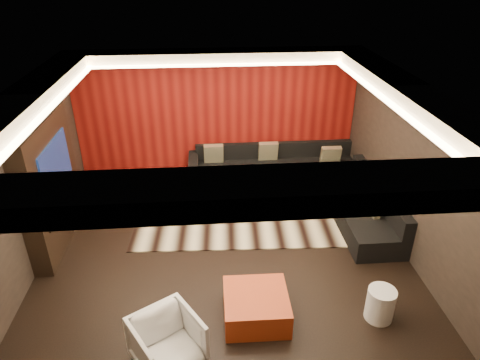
{
  "coord_description": "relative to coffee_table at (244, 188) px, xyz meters",
  "views": [
    {
      "loc": [
        -0.23,
        -5.82,
        4.46
      ],
      "look_at": [
        0.3,
        0.6,
        1.05
      ],
      "focal_mm": 32.0,
      "sensor_mm": 36.0,
      "label": 1
    }
  ],
  "objects": [
    {
      "name": "floor",
      "position": [
        -0.49,
        -1.95,
        -0.14
      ],
      "size": [
        6.0,
        6.0,
        0.02
      ],
      "primitive_type": "cube",
      "color": "black",
      "rests_on": "ground"
    },
    {
      "name": "ceiling",
      "position": [
        -0.49,
        -1.95,
        2.68
      ],
      "size": [
        6.0,
        6.0,
        0.02
      ],
      "primitive_type": "cube",
      "color": "silver",
      "rests_on": "ground"
    },
    {
      "name": "wall_back",
      "position": [
        -0.49,
        1.06,
        1.27
      ],
      "size": [
        6.0,
        0.02,
        2.8
      ],
      "primitive_type": "cube",
      "color": "black",
      "rests_on": "ground"
    },
    {
      "name": "wall_left",
      "position": [
        -3.5,
        -1.95,
        1.27
      ],
      "size": [
        0.02,
        6.0,
        2.8
      ],
      "primitive_type": "cube",
      "color": "black",
      "rests_on": "ground"
    },
    {
      "name": "wall_right",
      "position": [
        2.52,
        -1.95,
        1.27
      ],
      "size": [
        0.02,
        6.0,
        2.8
      ],
      "primitive_type": "cube",
      "color": "black",
      "rests_on": "ground"
    },
    {
      "name": "red_feature_wall",
      "position": [
        -0.49,
        1.02,
        1.27
      ],
      "size": [
        5.98,
        0.05,
        2.78
      ],
      "primitive_type": "cube",
      "color": "#6B0C0A",
      "rests_on": "ground"
    },
    {
      "name": "soffit_back",
      "position": [
        -0.49,
        0.75,
        2.56
      ],
      "size": [
        6.0,
        0.6,
        0.22
      ],
      "primitive_type": "cube",
      "color": "silver",
      "rests_on": "ground"
    },
    {
      "name": "soffit_front",
      "position": [
        -0.49,
        -4.65,
        2.56
      ],
      "size": [
        6.0,
        0.6,
        0.22
      ],
      "primitive_type": "cube",
      "color": "silver",
      "rests_on": "ground"
    },
    {
      "name": "soffit_left",
      "position": [
        -3.19,
        -1.95,
        2.56
      ],
      "size": [
        0.6,
        4.8,
        0.22
      ],
      "primitive_type": "cube",
      "color": "silver",
      "rests_on": "ground"
    },
    {
      "name": "soffit_right",
      "position": [
        2.21,
        -1.95,
        2.56
      ],
      "size": [
        0.6,
        4.8,
        0.22
      ],
      "primitive_type": "cube",
      "color": "silver",
      "rests_on": "ground"
    },
    {
      "name": "cove_back",
      "position": [
        -0.49,
        0.41,
        2.47
      ],
      "size": [
        4.8,
        0.08,
        0.04
      ],
      "primitive_type": "cube",
      "color": "#FFD899",
      "rests_on": "ground"
    },
    {
      "name": "cove_front",
      "position": [
        -0.49,
        -4.31,
        2.47
      ],
      "size": [
        4.8,
        0.08,
        0.04
      ],
      "primitive_type": "cube",
      "color": "#FFD899",
      "rests_on": "ground"
    },
    {
      "name": "cove_left",
      "position": [
        -2.85,
        -1.95,
        2.47
      ],
      "size": [
        0.08,
        4.8,
        0.04
      ],
      "primitive_type": "cube",
      "color": "#FFD899",
      "rests_on": "ground"
    },
    {
      "name": "cove_right",
      "position": [
        1.87,
        -1.95,
        2.47
      ],
      "size": [
        0.08,
        4.8,
        0.04
      ],
      "primitive_type": "cube",
      "color": "#FFD899",
      "rests_on": "ground"
    },
    {
      "name": "tv_surround",
      "position": [
        -3.34,
        -1.35,
        0.97
      ],
      "size": [
        0.3,
        2.0,
        2.2
      ],
      "primitive_type": "cube",
      "color": "black",
      "rests_on": "ground"
    },
    {
      "name": "tv_screen",
      "position": [
        -3.18,
        -1.35,
        1.32
      ],
      "size": [
        0.04,
        1.3,
        0.8
      ],
      "primitive_type": "cube",
      "color": "black",
      "rests_on": "ground"
    },
    {
      "name": "tv_shelf",
      "position": [
        -3.18,
        -1.35,
        0.57
      ],
      "size": [
        0.04,
        1.6,
        0.04
      ],
      "primitive_type": "cube",
      "color": "black",
      "rests_on": "ground"
    },
    {
      "name": "rug",
      "position": [
        -0.09,
        -0.43,
        -0.12
      ],
      "size": [
        4.13,
        3.18,
        0.02
      ],
      "primitive_type": "cube",
      "rotation": [
        0.0,
        0.0,
        -0.04
      ],
      "color": "beige",
      "rests_on": "floor"
    },
    {
      "name": "coffee_table",
      "position": [
        0.0,
        0.0,
        0.0
      ],
      "size": [
        1.42,
        1.42,
        0.22
      ],
      "primitive_type": "cylinder",
      "rotation": [
        0.0,
        0.0,
        -0.11
      ],
      "color": "black",
      "rests_on": "rug"
    },
    {
      "name": "drum_stool",
      "position": [
        -0.32,
        -0.38,
        0.09
      ],
      "size": [
        0.36,
        0.36,
        0.39
      ],
      "primitive_type": "cylinder",
      "rotation": [
        0.0,
        0.0,
        0.1
      ],
      "color": "black",
      "rests_on": "rug"
    },
    {
      "name": "striped_pouf",
      "position": [
        -1.08,
        -0.57,
        0.08
      ],
      "size": [
        0.88,
        0.88,
        0.38
      ],
      "primitive_type": "ellipsoid",
      "rotation": [
        0.0,
        0.0,
        -0.32
      ],
      "color": "beige",
      "rests_on": "rug"
    },
    {
      "name": "white_side_table",
      "position": [
        1.55,
        -3.59,
        0.11
      ],
      "size": [
        0.44,
        0.44,
        0.48
      ],
      "primitive_type": "cylinder",
      "rotation": [
        0.0,
        0.0,
        0.15
      ],
      "color": "white",
      "rests_on": "floor"
    },
    {
      "name": "orange_ottoman",
      "position": [
        -0.14,
        -3.45,
        0.07
      ],
      "size": [
        0.88,
        0.88,
        0.39
      ],
      "primitive_type": "cube",
      "rotation": [
        0.0,
        0.0,
        -0.02
      ],
      "color": "#AD2216",
      "rests_on": "floor"
    },
    {
      "name": "armchair",
      "position": [
        -1.28,
        -4.11,
        0.22
      ],
      "size": [
        1.03,
        1.04,
        0.69
      ],
      "primitive_type": "imported",
      "rotation": [
        0.0,
        0.0,
        0.56
      ],
      "color": "silver",
      "rests_on": "floor"
    },
    {
      "name": "sectional_sofa",
      "position": [
        1.25,
        -0.09,
        0.13
      ],
      "size": [
        3.65,
        3.5,
        0.75
      ],
      "color": "black",
      "rests_on": "floor"
    },
    {
      "name": "throw_pillows",
      "position": [
        1.25,
        -0.05,
        0.49
      ],
      "size": [
        3.02,
        2.72,
        0.5
      ],
      "color": "#C1BB8D",
      "rests_on": "sectional_sofa"
    }
  ]
}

